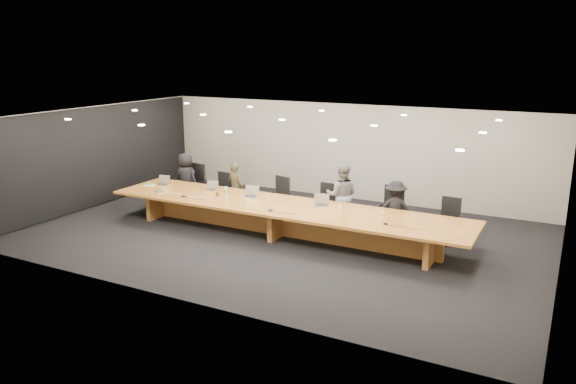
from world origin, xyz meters
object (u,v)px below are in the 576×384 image
(person_d, at_px, (395,209))
(paper_cup_near, at_px, (340,207))
(chair_far_left, at_px, (193,184))
(laptop_b, at_px, (211,186))
(person_b, at_px, (236,187))
(mic_right, at_px, (385,223))
(mic_center, at_px, (270,210))
(laptop_a, at_px, (162,180))
(chair_left, at_px, (220,191))
(conference_table, at_px, (282,214))
(chair_mid_right, at_px, (325,205))
(av_box, at_px, (159,191))
(amber_mug, at_px, (217,194))
(person_c, at_px, (342,196))
(paper_cup_far, at_px, (382,214))
(mic_left, at_px, (184,196))
(person_a, at_px, (186,179))
(laptop_c, at_px, (250,191))
(chair_far_right, at_px, (448,220))
(chair_right, at_px, (390,210))
(laptop_d, at_px, (321,200))
(chair_mid_left, at_px, (277,197))

(person_d, height_order, paper_cup_near, person_d)
(chair_far_left, bearing_deg, laptop_b, -23.56)
(person_b, height_order, mic_right, person_b)
(mic_center, bearing_deg, mic_right, 4.95)
(person_b, height_order, laptop_a, person_b)
(chair_left, bearing_deg, conference_table, -18.12)
(laptop_b, bearing_deg, chair_far_left, 130.35)
(chair_left, relative_size, mic_right, 8.29)
(laptop_b, distance_m, paper_cup_near, 3.67)
(chair_mid_right, bearing_deg, av_box, -158.07)
(laptop_b, bearing_deg, paper_cup_near, -15.40)
(amber_mug, bearing_deg, person_c, 24.40)
(paper_cup_far, height_order, mic_left, paper_cup_far)
(chair_far_left, bearing_deg, chair_mid_right, 10.39)
(person_a, height_order, av_box, person_a)
(laptop_c, height_order, mic_center, laptop_c)
(conference_table, xyz_separation_m, chair_left, (-2.58, 1.16, 0.01))
(chair_far_right, bearing_deg, chair_right, -174.55)
(paper_cup_far, height_order, av_box, paper_cup_far)
(person_c, relative_size, person_d, 1.19)
(paper_cup_near, relative_size, av_box, 0.37)
(person_d, distance_m, laptop_d, 1.76)
(chair_far_left, bearing_deg, chair_mid_left, 9.63)
(chair_left, height_order, chair_mid_right, chair_mid_right)
(chair_mid_right, bearing_deg, laptop_b, -164.46)
(chair_far_right, distance_m, laptop_c, 4.78)
(mic_left, height_order, mic_right, mic_left)
(laptop_a, xyz_separation_m, laptop_b, (1.52, 0.14, -0.01))
(chair_mid_right, relative_size, mic_right, 8.46)
(chair_mid_right, distance_m, mic_left, 3.55)
(chair_left, height_order, laptop_d, chair_left)
(laptop_c, xyz_separation_m, av_box, (-2.35, -0.66, -0.13))
(chair_far_left, bearing_deg, conference_table, -8.17)
(chair_right, relative_size, person_a, 0.79)
(laptop_a, height_order, laptop_d, laptop_d)
(person_a, height_order, amber_mug, person_a)
(person_b, bearing_deg, mic_left, 84.99)
(paper_cup_far, distance_m, mic_center, 2.53)
(chair_mid_left, relative_size, chair_mid_right, 1.03)
(laptop_a, bearing_deg, chair_far_left, 68.53)
(laptop_b, xyz_separation_m, laptop_d, (3.18, -0.05, 0.02))
(conference_table, distance_m, person_b, 2.36)
(chair_mid_left, distance_m, mic_right, 3.78)
(laptop_c, bearing_deg, chair_mid_left, 66.64)
(person_c, xyz_separation_m, paper_cup_near, (0.33, -0.94, -0.02))
(person_d, bearing_deg, paper_cup_far, 74.83)
(chair_far_left, relative_size, mic_right, 9.17)
(mic_left, bearing_deg, chair_far_right, 16.09)
(person_c, xyz_separation_m, laptop_c, (-2.06, -0.98, 0.08))
(person_b, distance_m, laptop_c, 1.33)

